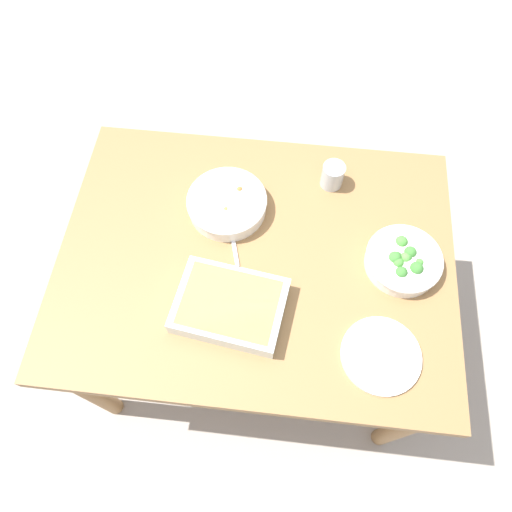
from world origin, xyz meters
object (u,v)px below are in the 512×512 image
Objects in this scene: drink_cup at (332,176)px; side_plate at (381,355)px; stew_bowl at (227,203)px; baking_dish at (230,305)px; spoon_by_stew at (232,234)px; broccoli_bowl at (403,260)px.

drink_cup is 0.58m from side_plate.
side_plate is at bearing 138.51° from stew_bowl.
drink_cup is (-0.27, -0.47, 0.00)m from baking_dish.
stew_bowl reaches higher than side_plate.
baking_dish reaches higher than spoon_by_stew.
side_plate is 0.56m from spoon_by_stew.
broccoli_bowl reaches higher than side_plate.
broccoli_bowl is 0.29m from side_plate.
broccoli_bowl is 0.35m from drink_cup.
side_plate is (-0.43, 0.09, -0.03)m from baking_dish.
spoon_by_stew is at bearing -83.39° from baking_dish.
stew_bowl is 0.34m from baking_dish.
baking_dish is (-0.05, 0.34, 0.00)m from stew_bowl.
drink_cup reaches higher than broccoli_bowl.
broccoli_bowl reaches higher than spoon_by_stew.
spoon_by_stew is (0.30, 0.23, -0.03)m from drink_cup.
baking_dish is 3.86× the size of drink_cup.
drink_cup is at bearing -74.37° from side_plate.
baking_dish is at bearing 21.95° from broccoli_bowl.
broccoli_bowl is at bearing 174.66° from spoon_by_stew.
broccoli_bowl is (-0.54, 0.14, -0.00)m from stew_bowl.
broccoli_bowl is 0.52m from spoon_by_stew.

